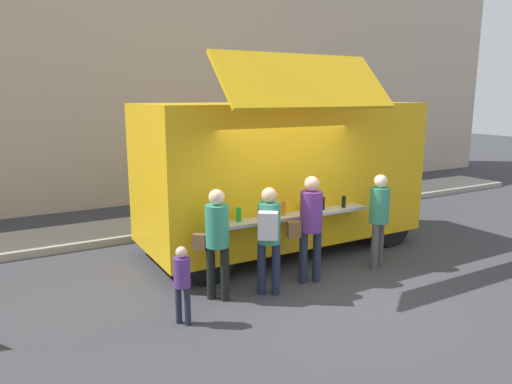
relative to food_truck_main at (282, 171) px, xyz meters
name	(u,v)px	position (x,y,z in m)	size (l,w,h in m)	color
ground_plane	(319,291)	(-0.64, -2.11, -1.57)	(60.00, 60.00, 0.00)	#38383D
curb_strip	(51,240)	(-4.00, 2.62, -1.50)	(28.00, 1.60, 0.15)	#9E998E
building_behind	(61,71)	(-3.00, 6.52, 2.09)	(32.00, 2.40, 7.33)	#C2AD98
food_truck_main	(282,171)	(0.00, 0.00, 0.00)	(5.42, 3.08, 3.68)	#ECAF13
trash_bin	(347,187)	(3.65, 2.32, -1.05)	(0.60, 0.60, 1.04)	#2E6336
customer_front_ordering	(310,220)	(-0.57, -1.72, -0.53)	(0.58, 0.37, 1.77)	#1F2438
customer_mid_with_backpack	(269,231)	(-1.41, -1.83, -0.54)	(0.49, 0.54, 1.68)	#1D233A
customer_rear_waiting	(216,235)	(-2.16, -1.58, -0.57)	(0.48, 0.49, 1.69)	black
customer_extra_browsing	(379,213)	(0.89, -1.76, -0.57)	(0.34, 0.34, 1.68)	#484744
child_near_queue	(182,278)	(-2.89, -2.08, -0.92)	(0.22, 0.22, 1.09)	#1F2435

